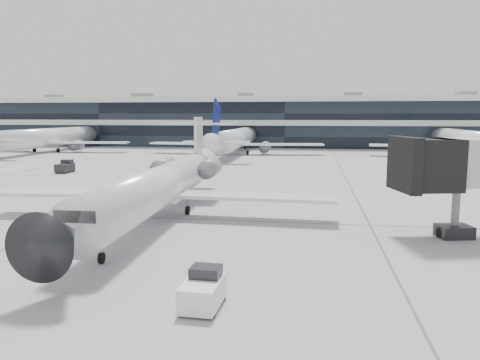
# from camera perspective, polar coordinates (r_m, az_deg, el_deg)

# --- Properties ---
(ground) EXTENTS (220.00, 220.00, 0.00)m
(ground) POSITION_cam_1_polar(r_m,az_deg,el_deg) (32.06, -2.55, -4.90)
(ground) COLOR #97979A
(ground) RESTS_ON ground
(terminal) EXTENTS (170.00, 22.00, 10.00)m
(terminal) POSITION_cam_1_polar(r_m,az_deg,el_deg) (112.83, 5.80, 6.78)
(terminal) COLOR black
(terminal) RESTS_ON ground
(bg_jet_left) EXTENTS (32.00, 40.00, 9.60)m
(bg_jet_left) POSITION_cam_1_polar(r_m,az_deg,el_deg) (100.05, -21.94, 3.25)
(bg_jet_left) COLOR white
(bg_jet_left) RESTS_ON ground
(bg_jet_center) EXTENTS (32.00, 40.00, 9.60)m
(bg_jet_center) POSITION_cam_1_polar(r_m,az_deg,el_deg) (87.10, -0.51, 3.21)
(bg_jet_center) COLOR white
(bg_jet_center) RESTS_ON ground
(bg_jet_right) EXTENTS (32.00, 40.00, 9.60)m
(bg_jet_right) POSITION_cam_1_polar(r_m,az_deg,el_deg) (89.70, 25.61, 2.57)
(bg_jet_right) COLOR white
(bg_jet_right) RESTS_ON ground
(regional_jet) EXTENTS (24.13, 30.05, 6.95)m
(regional_jet) POSITION_cam_1_polar(r_m,az_deg,el_deg) (32.86, -9.46, -0.48)
(regional_jet) COLOR silver
(regional_jet) RESTS_ON ground
(baggage_tug) EXTENTS (1.41, 2.29, 1.43)m
(baggage_tug) POSITION_cam_1_polar(r_m,az_deg,el_deg) (17.91, -4.53, -13.26)
(baggage_tug) COLOR white
(baggage_tug) RESTS_ON ground
(traffic_cone) EXTENTS (0.43, 0.43, 0.50)m
(traffic_cone) POSITION_cam_1_polar(r_m,az_deg,el_deg) (42.10, -0.86, -1.48)
(traffic_cone) COLOR #FE400D
(traffic_cone) RESTS_ON ground
(far_tug) EXTENTS (1.50, 2.51, 1.59)m
(far_tug) POSITION_cam_1_polar(r_m,az_deg,el_deg) (62.26, -20.53, 1.50)
(far_tug) COLOR black
(far_tug) RESTS_ON ground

